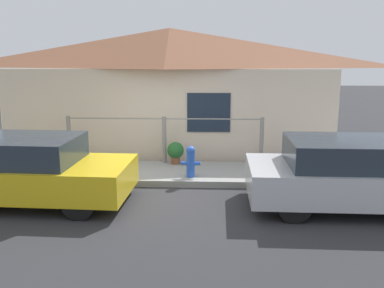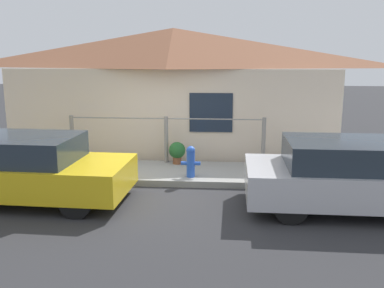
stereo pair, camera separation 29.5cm
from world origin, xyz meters
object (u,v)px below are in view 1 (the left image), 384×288
Objects in this scene: fire_hydrant at (191,161)px; potted_plant_near_hydrant at (176,151)px; car_left at (30,170)px; car_right at (352,174)px.

potted_plant_near_hydrant is (-0.43, 1.12, -0.05)m from fire_hydrant.
car_left is 6.05m from car_right.
car_left is at bearing -179.21° from car_right.
car_left is 3.61m from potted_plant_near_hydrant.
car_right is 7.11× the size of potted_plant_near_hydrant.
car_right is at bearing -36.04° from potted_plant_near_hydrant.
car_left is 6.97× the size of potted_plant_near_hydrant.
potted_plant_near_hydrant is (-3.48, 2.53, -0.19)m from car_right.
fire_hydrant reaches higher than potted_plant_near_hydrant.
fire_hydrant is (3.00, 1.41, -0.14)m from car_left.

